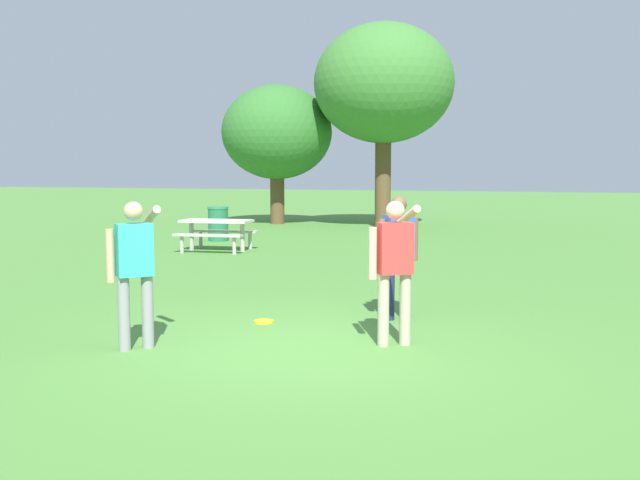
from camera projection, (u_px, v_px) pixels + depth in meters
The scene contains 9 objects.
ground_plane at pixel (311, 350), 7.84m from camera, with size 120.00×120.00×0.00m, color #4C8438.
person_thrower at pixel (134, 263), 7.81m from camera, with size 0.48×0.84×1.64m.
person_catcher at pixel (398, 249), 9.40m from camera, with size 0.44×0.47×1.64m.
person_bystander at pixel (394, 261), 7.99m from camera, with size 0.53×0.83×1.64m.
frisbee at pixel (264, 321), 9.27m from camera, with size 0.27×0.27×0.03m, color yellow.
picnic_table_near at pixel (217, 228), 17.37m from camera, with size 1.85×1.60×0.77m.
trash_can_further_along at pixel (218, 224), 19.88m from camera, with size 0.59×0.59×0.96m.
tree_tall_left at pixel (277, 133), 25.96m from camera, with size 4.04×4.04×5.07m.
tree_broad_center at pixel (384, 84), 24.28m from camera, with size 4.79×4.79×6.97m.
Camera 1 is at (2.65, -7.21, 1.98)m, focal length 39.90 mm.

